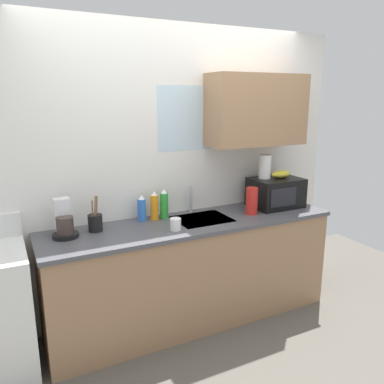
# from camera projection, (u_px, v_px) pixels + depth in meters

# --- Properties ---
(kitchen_wall_assembly) EXTENTS (3.24, 0.42, 2.50)m
(kitchen_wall_assembly) POSITION_uv_depth(u_px,v_px,m) (189.00, 161.00, 3.44)
(kitchen_wall_assembly) COLOR white
(kitchen_wall_assembly) RESTS_ON ground
(counter_unit) EXTENTS (2.47, 0.63, 0.90)m
(counter_unit) POSITION_uv_depth(u_px,v_px,m) (192.00, 270.00, 3.33)
(counter_unit) COLOR #9E7551
(counter_unit) RESTS_ON ground
(sink_faucet) EXTENTS (0.03, 0.03, 0.24)m
(sink_faucet) POSITION_uv_depth(u_px,v_px,m) (191.00, 199.00, 3.45)
(sink_faucet) COLOR #B2B5BA
(sink_faucet) RESTS_ON counter_unit
(microwave) EXTENTS (0.46, 0.35, 0.27)m
(microwave) POSITION_uv_depth(u_px,v_px,m) (276.00, 192.00, 3.62)
(microwave) COLOR black
(microwave) RESTS_ON counter_unit
(banana_bunch) EXTENTS (0.20, 0.11, 0.07)m
(banana_bunch) POSITION_uv_depth(u_px,v_px,m) (281.00, 174.00, 3.61)
(banana_bunch) COLOR gold
(banana_bunch) RESTS_ON microwave
(paper_towel_roll) EXTENTS (0.11, 0.11, 0.22)m
(paper_towel_roll) POSITION_uv_depth(u_px,v_px,m) (265.00, 167.00, 3.56)
(paper_towel_roll) COLOR white
(paper_towel_roll) RESTS_ON microwave
(coffee_maker) EXTENTS (0.19, 0.21, 0.28)m
(coffee_maker) POSITION_uv_depth(u_px,v_px,m) (64.00, 223.00, 2.85)
(coffee_maker) COLOR black
(coffee_maker) RESTS_ON counter_unit
(dish_soap_bottle_green) EXTENTS (0.07, 0.07, 0.25)m
(dish_soap_bottle_green) POSITION_uv_depth(u_px,v_px,m) (164.00, 204.00, 3.28)
(dish_soap_bottle_green) COLOR green
(dish_soap_bottle_green) RESTS_ON counter_unit
(dish_soap_bottle_orange) EXTENTS (0.07, 0.07, 0.25)m
(dish_soap_bottle_orange) POSITION_uv_depth(u_px,v_px,m) (154.00, 206.00, 3.24)
(dish_soap_bottle_orange) COLOR orange
(dish_soap_bottle_orange) RESTS_ON counter_unit
(dish_soap_bottle_blue) EXTENTS (0.07, 0.07, 0.22)m
(dish_soap_bottle_blue) POSITION_uv_depth(u_px,v_px,m) (142.00, 209.00, 3.21)
(dish_soap_bottle_blue) COLOR blue
(dish_soap_bottle_blue) RESTS_ON counter_unit
(cereal_canister) EXTENTS (0.10, 0.10, 0.24)m
(cereal_canister) POSITION_uv_depth(u_px,v_px,m) (252.00, 201.00, 3.39)
(cereal_canister) COLOR red
(cereal_canister) RESTS_ON counter_unit
(mug_white) EXTENTS (0.08, 0.08, 0.09)m
(mug_white) POSITION_uv_depth(u_px,v_px,m) (176.00, 224.00, 2.99)
(mug_white) COLOR white
(mug_white) RESTS_ON counter_unit
(utensil_crock) EXTENTS (0.11, 0.11, 0.28)m
(utensil_crock) POSITION_uv_depth(u_px,v_px,m) (95.00, 222.00, 2.97)
(utensil_crock) COLOR black
(utensil_crock) RESTS_ON counter_unit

